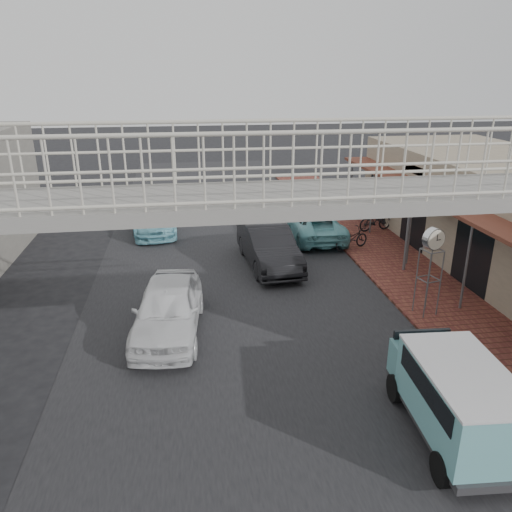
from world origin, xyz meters
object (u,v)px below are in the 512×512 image
object	(u,v)px
white_hatchback	(168,308)
dark_sedan	(269,247)
motorcycle_far	(376,220)
street_clock	(433,243)
motorcycle_near	(352,238)
arrow_sign	(433,196)
angkot_curb	(315,224)
angkot_van	(457,392)
angkot_far	(152,218)

from	to	relation	value
white_hatchback	dark_sedan	xyz separation A→B (m)	(3.78, 4.86, 0.01)
motorcycle_far	street_clock	xyz separation A→B (m)	(-1.62, -8.40, 1.79)
white_hatchback	motorcycle_near	xyz separation A→B (m)	(7.53, 6.01, -0.22)
street_clock	arrow_sign	bearing A→B (deg)	49.50
dark_sedan	angkot_curb	xyz separation A→B (m)	(2.65, 3.08, -0.13)
angkot_van	street_clock	xyz separation A→B (m)	(2.01, 5.29, 1.27)
dark_sedan	arrow_sign	xyz separation A→B (m)	(5.81, -1.37, 2.12)
street_clock	angkot_curb	bearing A→B (deg)	85.50
angkot_far	arrow_sign	size ratio (longest dim) A/B	1.34
white_hatchback	angkot_far	world-z (taller)	white_hatchback
dark_sedan	angkot_far	distance (m)	7.02
angkot_curb	angkot_van	xyz separation A→B (m)	(-0.58, -13.33, 0.47)
motorcycle_far	angkot_van	bearing A→B (deg)	153.87
angkot_van	motorcycle_near	size ratio (longest dim) A/B	2.14
angkot_curb	motorcycle_near	xyz separation A→B (m)	(1.10, -1.93, -0.10)
motorcycle_near	arrow_sign	size ratio (longest dim) A/B	0.50
white_hatchback	arrow_sign	world-z (taller)	arrow_sign
angkot_far	street_clock	world-z (taller)	street_clock
motorcycle_far	motorcycle_near	bearing A→B (deg)	128.47
white_hatchback	street_clock	world-z (taller)	street_clock
dark_sedan	street_clock	bearing A→B (deg)	-55.00
street_clock	arrow_sign	world-z (taller)	arrow_sign
dark_sedan	motorcycle_near	distance (m)	3.93
street_clock	angkot_far	bearing A→B (deg)	116.31
angkot_far	arrow_sign	distance (m)	12.61
angkot_far	motorcycle_far	distance (m)	10.55
arrow_sign	white_hatchback	bearing A→B (deg)	-166.34
dark_sedan	motorcycle_near	xyz separation A→B (m)	(3.75, 1.15, -0.23)
motorcycle_near	street_clock	world-z (taller)	street_clock
angkot_curb	arrow_sign	xyz separation A→B (m)	(3.16, -4.46, 2.25)
dark_sedan	motorcycle_far	size ratio (longest dim) A/B	2.81
white_hatchback	motorcycle_near	size ratio (longest dim) A/B	2.63
motorcycle_far	angkot_far	bearing A→B (deg)	69.15
street_clock	motorcycle_far	bearing A→B (deg)	64.54
motorcycle_near	motorcycle_far	world-z (taller)	motorcycle_far
angkot_far	street_clock	bearing A→B (deg)	-56.78
motorcycle_far	arrow_sign	xyz separation A→B (m)	(0.12, -4.83, 2.29)
motorcycle_near	motorcycle_far	xyz separation A→B (m)	(1.95, 2.30, 0.05)
white_hatchback	arrow_sign	size ratio (longest dim) A/B	1.31
white_hatchback	angkot_far	size ratio (longest dim) A/B	0.98
arrow_sign	angkot_far	bearing A→B (deg)	141.67
angkot_curb	arrow_sign	bearing A→B (deg)	127.15
white_hatchback	arrow_sign	bearing A→B (deg)	26.02
angkot_curb	motorcycle_near	size ratio (longest dim) A/B	2.70
white_hatchback	angkot_van	world-z (taller)	angkot_van
angkot_curb	motorcycle_near	bearing A→B (deg)	121.45
white_hatchback	street_clock	size ratio (longest dim) A/B	1.65
angkot_van	motorcycle_far	size ratio (longest dim) A/B	2.19
angkot_far	motorcycle_near	bearing A→B (deg)	-33.21
street_clock	arrow_sign	size ratio (longest dim) A/B	0.80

